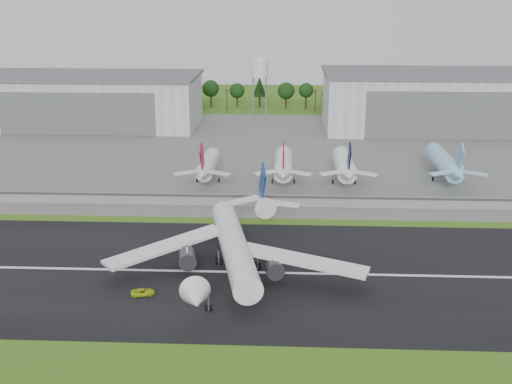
# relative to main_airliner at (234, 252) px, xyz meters

# --- Properties ---
(ground) EXTENTS (600.00, 600.00, 0.00)m
(ground) POSITION_rel_main_airliner_xyz_m (3.24, -9.57, -4.89)
(ground) COLOR #3A6417
(ground) RESTS_ON ground
(runway) EXTENTS (320.00, 60.00, 0.10)m
(runway) POSITION_rel_main_airliner_xyz_m (3.24, 0.43, -4.84)
(runway) COLOR black
(runway) RESTS_ON ground
(runway_centerline) EXTENTS (220.00, 1.00, 0.02)m
(runway_centerline) POSITION_rel_main_airliner_xyz_m (3.24, 0.43, -4.78)
(runway_centerline) COLOR white
(runway_centerline) RESTS_ON runway
(apron) EXTENTS (320.00, 150.00, 0.10)m
(apron) POSITION_rel_main_airliner_xyz_m (3.24, 110.43, -4.84)
(apron) COLOR slate
(apron) RESTS_ON ground
(blast_fence) EXTENTS (240.00, 0.61, 3.50)m
(blast_fence) POSITION_rel_main_airliner_xyz_m (3.24, 45.41, -3.09)
(blast_fence) COLOR gray
(blast_fence) RESTS_ON ground
(hangar_west) EXTENTS (97.00, 44.00, 23.20)m
(hangar_west) POSITION_rel_main_airliner_xyz_m (-76.76, 155.35, 6.74)
(hangar_west) COLOR silver
(hangar_west) RESTS_ON ground
(hangar_east) EXTENTS (102.00, 47.00, 25.20)m
(hangar_east) POSITION_rel_main_airliner_xyz_m (78.24, 155.35, 7.73)
(hangar_east) COLOR silver
(hangar_east) RESTS_ON ground
(water_tower) EXTENTS (8.40, 8.40, 29.40)m
(water_tower) POSITION_rel_main_airliner_xyz_m (-1.76, 175.43, 19.66)
(water_tower) COLOR #99999E
(water_tower) RESTS_ON ground
(utility_poles) EXTENTS (230.00, 3.00, 12.00)m
(utility_poles) POSITION_rel_main_airliner_xyz_m (3.24, 190.43, -4.89)
(utility_poles) COLOR black
(utility_poles) RESTS_ON ground
(treeline) EXTENTS (320.00, 16.00, 22.00)m
(treeline) POSITION_rel_main_airliner_xyz_m (3.24, 205.43, -4.89)
(treeline) COLOR black
(treeline) RESTS_ON ground
(main_airliner) EXTENTS (56.17, 58.96, 18.17)m
(main_airliner) POSITION_rel_main_airliner_xyz_m (0.00, 0.00, 0.00)
(main_airliner) COLOR white
(main_airliner) RESTS_ON runway
(ground_vehicle) EXTENTS (5.23, 3.43, 1.34)m
(ground_vehicle) POSITION_rel_main_airliner_xyz_m (-17.43, -11.54, -4.13)
(ground_vehicle) COLOR #B8D018
(ground_vehicle) RESTS_ON runway
(parked_jet_red_a) EXTENTS (7.36, 31.29, 16.36)m
(parked_jet_red_a) POSITION_rel_main_airliner_xyz_m (-13.76, 66.93, 0.98)
(parked_jet_red_a) COLOR silver
(parked_jet_red_a) RESTS_ON ground
(parked_jet_red_b) EXTENTS (7.36, 31.29, 16.72)m
(parked_jet_red_b) POSITION_rel_main_airliner_xyz_m (10.28, 66.99, 1.31)
(parked_jet_red_b) COLOR white
(parked_jet_red_b) RESTS_ON ground
(parked_jet_navy) EXTENTS (7.36, 31.29, 16.83)m
(parked_jet_navy) POSITION_rel_main_airliner_xyz_m (29.50, 67.01, 1.42)
(parked_jet_navy) COLOR white
(parked_jet_navy) RESTS_ON ground
(parked_jet_skyblue) EXTENTS (7.36, 37.29, 16.71)m
(parked_jet_skyblue) POSITION_rel_main_airliner_xyz_m (61.98, 71.99, 1.26)
(parked_jet_skyblue) COLOR #90D6F9
(parked_jet_skyblue) RESTS_ON ground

